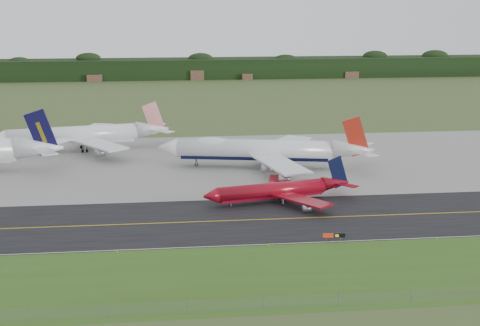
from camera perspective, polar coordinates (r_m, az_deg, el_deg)
name	(u,v)px	position (r m, az deg, el deg)	size (l,w,h in m)	color
ground	(260,214)	(152.73, 1.69, -4.36)	(600.00, 600.00, 0.00)	#3E5226
grass_verge	(287,275)	(120.38, 4.04, -9.51)	(400.00, 30.00, 0.01)	#345A1A
taxiway	(262,219)	(148.97, 1.91, -4.84)	(400.00, 32.00, 0.02)	black
apron	(236,162)	(201.46, -0.32, 0.12)	(400.00, 78.00, 0.01)	gray
taxiway_centreline	(262,219)	(148.97, 1.91, -4.83)	(400.00, 0.40, 0.00)	gold
taxiway_edge_line	(273,244)	(134.53, 2.86, -6.92)	(400.00, 0.25, 0.00)	silver
perimeter_fence	(302,301)	(108.31, 5.30, -11.66)	(320.00, 0.10, 320.00)	slate
horizon_treeline	(199,69)	(420.09, -3.54, 7.98)	(700.00, 25.00, 12.00)	black
jet_ba_747	(262,150)	(192.92, 1.89, 1.12)	(61.96, 50.59, 15.66)	white
jet_red_737	(279,190)	(161.54, 3.38, -2.32)	(37.50, 30.09, 10.19)	maroon
jet_star_tail	(82,135)	(221.34, -13.29, 2.31)	(56.65, 46.76, 14.99)	white
taxiway_sign	(334,236)	(137.26, 8.03, -6.15)	(4.51, 0.61, 1.51)	slate
edge_marker_left	(117,251)	(132.35, -10.44, -7.39)	(0.16, 0.16, 0.50)	yellow
edge_marker_center	(269,245)	(133.38, 2.49, -7.00)	(0.16, 0.16, 0.50)	yellow
edge_marker_right	(437,238)	(142.64, 16.49, -6.17)	(0.16, 0.16, 0.50)	yellow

